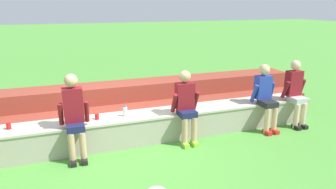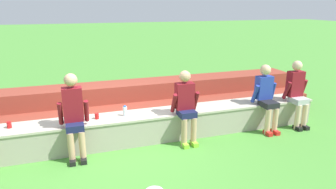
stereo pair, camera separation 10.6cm
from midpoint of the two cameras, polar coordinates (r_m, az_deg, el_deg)
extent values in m
plane|color=#4C9338|center=(5.86, -8.85, -10.20)|extent=(80.00, 80.00, 0.00)
cube|color=#A8A08E|center=(6.00, -9.49, -6.65)|extent=(8.56, 0.58, 0.55)
cube|color=#BCB39F|center=(5.90, -9.61, -4.31)|extent=(8.60, 0.62, 0.04)
cube|color=brown|center=(6.84, -10.79, -4.45)|extent=(9.84, 0.72, 0.40)
cube|color=brown|center=(7.45, -11.75, -1.12)|extent=(9.84, 0.72, 0.80)
cylinder|color=tan|center=(5.47, -18.06, -9.64)|extent=(0.11, 0.11, 0.55)
cylinder|color=tan|center=(5.47, -16.13, -9.46)|extent=(0.11, 0.11, 0.55)
cube|color=black|center=(5.54, -17.82, -12.02)|extent=(0.10, 0.22, 0.08)
cube|color=black|center=(5.54, -15.91, -11.83)|extent=(0.10, 0.22, 0.08)
cube|color=#191E47|center=(5.46, -17.46, -5.83)|extent=(0.30, 0.33, 0.12)
cube|color=maroon|center=(5.47, -17.84, -1.88)|extent=(0.33, 0.20, 0.60)
sphere|color=tan|center=(5.35, -18.25, 2.51)|extent=(0.22, 0.22, 0.22)
cylinder|color=maroon|center=(5.49, -19.96, -3.49)|extent=(0.08, 0.19, 0.43)
cylinder|color=maroon|center=(5.50, -15.47, -3.06)|extent=(0.08, 0.21, 0.42)
cylinder|color=tan|center=(5.83, 2.61, -7.12)|extent=(0.11, 0.11, 0.55)
cylinder|color=tan|center=(5.90, 4.36, -6.86)|extent=(0.11, 0.11, 0.55)
cube|color=#8CD833|center=(5.90, 2.73, -9.37)|extent=(0.10, 0.22, 0.08)
cube|color=#8CD833|center=(5.97, 4.47, -9.08)|extent=(0.10, 0.22, 0.08)
cube|color=#191E47|center=(5.86, 3.04, -3.52)|extent=(0.32, 0.33, 0.12)
cube|color=maroon|center=(5.86, 2.63, -0.26)|extent=(0.35, 0.20, 0.52)
sphere|color=tan|center=(5.76, 2.68, 3.43)|extent=(0.22, 0.22, 0.22)
cylinder|color=maroon|center=(5.80, 0.62, -1.63)|extent=(0.08, 0.25, 0.42)
cylinder|color=maroon|center=(5.97, 4.70, -1.17)|extent=(0.08, 0.24, 0.42)
cylinder|color=#DBAD89|center=(6.67, 17.59, -4.77)|extent=(0.11, 0.11, 0.55)
cylinder|color=#DBAD89|center=(6.78, 18.84, -4.55)|extent=(0.11, 0.11, 0.55)
cube|color=red|center=(6.73, 17.62, -6.76)|extent=(0.10, 0.22, 0.08)
cube|color=red|center=(6.84, 18.86, -6.51)|extent=(0.10, 0.22, 0.08)
cube|color=black|center=(6.73, 17.71, -1.61)|extent=(0.30, 0.36, 0.12)
cube|color=#23389E|center=(6.81, 16.90, 1.34)|extent=(0.33, 0.20, 0.50)
sphere|color=#DBAD89|center=(6.72, 17.17, 4.48)|extent=(0.23, 0.23, 0.23)
cylinder|color=#23389E|center=(6.70, 15.41, 0.22)|extent=(0.08, 0.23, 0.42)
cylinder|color=#23389E|center=(6.95, 18.36, 0.55)|extent=(0.08, 0.17, 0.43)
cylinder|color=beige|center=(7.16, 22.47, -3.81)|extent=(0.11, 0.11, 0.55)
cylinder|color=beige|center=(7.29, 23.56, -3.61)|extent=(0.11, 0.11, 0.55)
cube|color=black|center=(7.22, 22.47, -5.67)|extent=(0.10, 0.22, 0.08)
cube|color=black|center=(7.34, 23.56, -5.44)|extent=(0.10, 0.22, 0.08)
cube|color=#B2B2B7|center=(7.22, 22.59, -0.89)|extent=(0.30, 0.34, 0.12)
cube|color=maroon|center=(7.25, 22.04, 1.98)|extent=(0.34, 0.20, 0.56)
sphere|color=beige|center=(7.17, 22.39, 5.11)|extent=(0.21, 0.21, 0.21)
cylinder|color=maroon|center=(7.13, 20.72, 0.84)|extent=(0.08, 0.23, 0.42)
cylinder|color=maroon|center=(7.41, 23.31, 1.13)|extent=(0.08, 0.19, 0.43)
cylinder|color=silver|center=(5.88, -8.53, -3.18)|extent=(0.08, 0.08, 0.18)
cylinder|color=blue|center=(5.85, -8.58, -2.24)|extent=(0.05, 0.05, 0.02)
cylinder|color=red|center=(5.94, -28.11, -5.20)|extent=(0.08, 0.08, 0.11)
cylinder|color=red|center=(5.83, -13.65, -4.03)|extent=(0.08, 0.08, 0.11)
camera|label=1|loc=(0.05, -90.50, -0.15)|focal=32.58mm
camera|label=2|loc=(0.05, 89.50, 0.15)|focal=32.58mm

